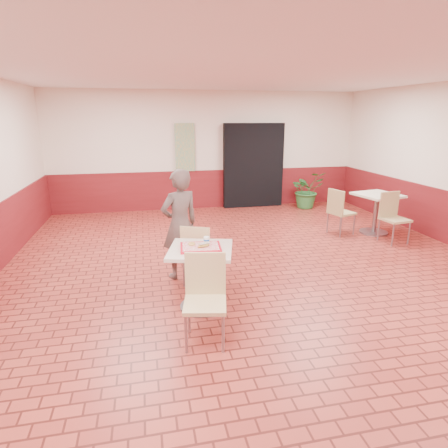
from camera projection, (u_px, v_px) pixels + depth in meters
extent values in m
cube|color=maroon|center=(267.00, 286.00, 5.42)|extent=(8.00, 10.00, 0.01)
cube|color=white|center=(274.00, 62.00, 4.59)|extent=(8.00, 10.00, 0.01)
cube|color=beige|center=(208.00, 151.00, 9.70)|extent=(8.00, 0.01, 3.00)
cube|color=maroon|center=(208.00, 189.00, 9.96)|extent=(8.00, 0.04, 1.00)
cube|color=black|center=(253.00, 166.00, 9.94)|extent=(1.60, 0.22, 2.20)
cube|color=gray|center=(185.00, 148.00, 9.50)|extent=(0.50, 0.03, 1.20)
cube|color=beige|center=(201.00, 250.00, 4.59)|extent=(0.76, 0.76, 0.04)
cylinder|color=gray|center=(201.00, 280.00, 4.70)|extent=(0.08, 0.08, 0.76)
cylinder|color=gray|center=(202.00, 306.00, 4.80)|extent=(0.55, 0.55, 0.03)
cube|color=#D0B57C|center=(205.00, 304.00, 3.94)|extent=(0.52, 0.52, 0.04)
cube|color=#D0B57C|center=(205.00, 274.00, 4.06)|extent=(0.44, 0.12, 0.49)
cylinder|color=gray|center=(186.00, 334.00, 3.82)|extent=(0.03, 0.03, 0.43)
cylinder|color=gray|center=(223.00, 334.00, 3.83)|extent=(0.03, 0.03, 0.43)
cylinder|color=gray|center=(189.00, 315.00, 4.19)|extent=(0.03, 0.03, 0.43)
cylinder|color=gray|center=(223.00, 315.00, 4.19)|extent=(0.03, 0.03, 0.43)
cube|color=#E8C98B|center=(199.00, 255.00, 5.40)|extent=(0.56, 0.56, 0.04)
cube|color=#E8C98B|center=(195.00, 243.00, 5.16)|extent=(0.40, 0.20, 0.46)
cylinder|color=gray|center=(214.00, 266.00, 5.60)|extent=(0.03, 0.03, 0.41)
cylinder|color=gray|center=(191.00, 264.00, 5.67)|extent=(0.03, 0.03, 0.41)
cylinder|color=gray|center=(208.00, 276.00, 5.26)|extent=(0.03, 0.03, 0.41)
cylinder|color=gray|center=(184.00, 273.00, 5.33)|extent=(0.03, 0.03, 0.41)
imported|color=brown|center=(180.00, 225.00, 5.52)|extent=(0.71, 0.61, 1.65)
cube|color=red|center=(201.00, 247.00, 4.58)|extent=(0.49, 0.38, 0.03)
cube|color=#E18585|center=(201.00, 246.00, 4.57)|extent=(0.44, 0.33, 0.00)
torus|color=gold|center=(192.00, 244.00, 4.61)|extent=(0.10, 0.10, 0.03)
ellipsoid|color=gold|center=(204.00, 245.00, 4.54)|extent=(0.17, 0.13, 0.04)
cube|color=white|center=(204.00, 243.00, 4.53)|extent=(0.15, 0.11, 0.01)
ellipsoid|color=#BF671A|center=(199.00, 247.00, 4.51)|extent=(0.04, 0.03, 0.02)
cylinder|color=white|center=(206.00, 240.00, 4.64)|extent=(0.07, 0.07, 0.09)
cylinder|color=blue|center=(206.00, 240.00, 4.64)|extent=(0.07, 0.07, 0.02)
cube|color=beige|center=(378.00, 195.00, 7.66)|extent=(0.79, 0.79, 0.04)
cylinder|color=gray|center=(375.00, 215.00, 7.78)|extent=(0.09, 0.09, 0.79)
cylinder|color=gray|center=(373.00, 232.00, 7.88)|extent=(0.57, 0.57, 0.03)
cube|color=tan|center=(342.00, 213.00, 7.72)|extent=(0.54, 0.54, 0.04)
cube|color=tan|center=(336.00, 202.00, 7.55)|extent=(0.16, 0.43, 0.48)
cylinder|color=gray|center=(354.00, 225.00, 7.71)|extent=(0.03, 0.03, 0.43)
cylinder|color=gray|center=(341.00, 220.00, 8.03)|extent=(0.03, 0.03, 0.43)
cylinder|color=gray|center=(341.00, 227.00, 7.54)|extent=(0.03, 0.03, 0.43)
cylinder|color=gray|center=(328.00, 223.00, 7.85)|extent=(0.03, 0.03, 0.43)
cube|color=tan|center=(395.00, 220.00, 7.17)|extent=(0.50, 0.50, 0.04)
cube|color=tan|center=(389.00, 204.00, 7.28)|extent=(0.45, 0.09, 0.49)
cylinder|color=gray|center=(393.00, 235.00, 7.01)|extent=(0.03, 0.03, 0.43)
cylinder|color=gray|center=(409.00, 233.00, 7.13)|extent=(0.03, 0.03, 0.43)
cylinder|color=gray|center=(379.00, 230.00, 7.35)|extent=(0.03, 0.03, 0.43)
cylinder|color=gray|center=(394.00, 228.00, 7.47)|extent=(0.03, 0.03, 0.43)
imported|color=#2D7031|center=(307.00, 190.00, 9.93)|extent=(1.00, 0.91, 0.97)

